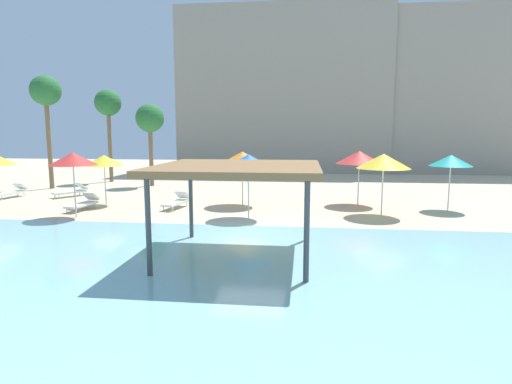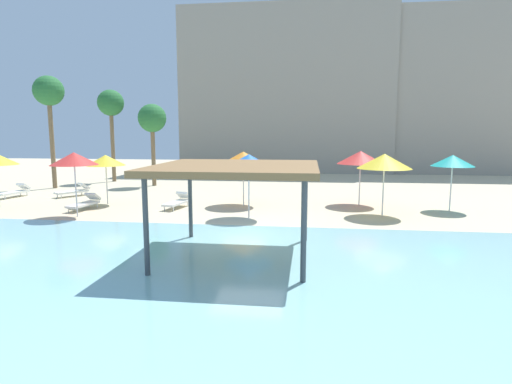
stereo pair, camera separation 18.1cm
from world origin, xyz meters
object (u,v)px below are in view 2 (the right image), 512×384
Objects in this scene: beach_umbrella_orange_3 at (243,158)px; beach_umbrella_yellow_7 at (384,161)px; beach_umbrella_red_4 at (361,157)px; lounge_chair_0 at (178,201)px; beach_umbrella_yellow_5 at (106,160)px; palm_tree_0 at (111,105)px; beach_umbrella_red_6 at (74,159)px; palm_tree_1 at (49,94)px; beach_umbrella_blue_0 at (249,161)px; lounge_chair_2 at (15,191)px; lounge_chair_1 at (85,202)px; lounge_chair_3 at (74,190)px; shade_pavilion at (236,170)px; beach_umbrella_teal_1 at (453,161)px; palm_tree_2 at (152,120)px.

beach_umbrella_orange_3 is 6.76m from beach_umbrella_yellow_7.
beach_umbrella_orange_3 is 0.99× the size of beach_umbrella_red_4.
beach_umbrella_yellow_7 is 1.38× the size of lounge_chair_0.
lounge_chair_0 is at bearing -7.09° from beach_umbrella_yellow_5.
beach_umbrella_red_6 is at bearing -70.51° from palm_tree_0.
beach_umbrella_blue_0 is at bearing -29.34° from palm_tree_1.
beach_umbrella_blue_0 is 0.38× the size of palm_tree_1.
lounge_chair_2 is at bearing -88.86° from palm_tree_1.
beach_umbrella_orange_3 reaches higher than lounge_chair_1.
lounge_chair_2 is (-19.81, 2.84, -2.07)m from beach_umbrella_yellow_7.
beach_umbrella_orange_3 is at bearing 5.40° from beach_umbrella_yellow_5.
lounge_chair_3 is at bearing 167.97° from beach_umbrella_yellow_7.
beach_umbrella_blue_0 is at bearing 73.68° from lounge_chair_0.
shade_pavilion is 8.70m from beach_umbrella_yellow_7.
beach_umbrella_yellow_7 reaches higher than beach_umbrella_orange_3.
lounge_chair_0 is 7.64m from lounge_chair_3.
beach_umbrella_teal_1 is 1.36× the size of lounge_chair_3.
beach_umbrella_red_6 is 1.42× the size of lounge_chair_0.
lounge_chair_1 is at bearing -167.44° from beach_umbrella_red_4.
lounge_chair_3 is at bearing 113.62° from lounge_chair_2.
beach_umbrella_yellow_5 is 1.28× the size of lounge_chair_0.
beach_umbrella_yellow_7 is at bearing -15.82° from beach_umbrella_orange_3.
palm_tree_2 reaches higher than beach_umbrella_teal_1.
beach_umbrella_orange_3 is 7.74m from beach_umbrella_red_6.
beach_umbrella_red_4 is 1.08× the size of beach_umbrella_yellow_5.
shade_pavilion is 1.70× the size of beach_umbrella_yellow_7.
beach_umbrella_red_4 is 1.38× the size of lounge_chair_2.
palm_tree_0 is (-4.52, 12.76, 3.09)m from beach_umbrella_red_6.
lounge_chair_1 is 10.88m from palm_tree_1.
beach_umbrella_red_6 is at bearing -171.58° from beach_umbrella_yellow_7.
shade_pavilion is at bearing -54.87° from palm_tree_0.
beach_umbrella_red_4 is at bearing 113.34° from lounge_chair_0.
beach_umbrella_red_4 reaches higher than lounge_chair_0.
lounge_chair_1 is (-8.04, 0.97, -2.11)m from beach_umbrella_blue_0.
lounge_chair_2 is at bearing 165.47° from beach_umbrella_yellow_5.
lounge_chair_3 is 9.04m from palm_tree_0.
lounge_chair_2 is at bearing 143.86° from beach_umbrella_red_6.
palm_tree_0 is at bearing -138.64° from lounge_chair_3.
palm_tree_2 reaches higher than beach_umbrella_yellow_7.
shade_pavilion is 2.35× the size of lounge_chair_2.
beach_umbrella_teal_1 is 16.99m from beach_umbrella_red_6.
beach_umbrella_teal_1 reaches higher than beach_umbrella_yellow_5.
beach_umbrella_red_4 is at bearing 104.82° from beach_umbrella_yellow_7.
lounge_chair_2 is 6.92m from palm_tree_1.
lounge_chair_1 and lounge_chair_2 have the same top height.
beach_umbrella_yellow_7 is (6.50, -1.84, 0.03)m from beach_umbrella_orange_3.
lounge_chair_2 is at bearing 175.71° from beach_umbrella_orange_3.
beach_umbrella_blue_0 is at bearing 94.74° from shade_pavilion.
palm_tree_1 reaches higher than lounge_chair_0.
beach_umbrella_yellow_7 is 0.40× the size of palm_tree_0.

